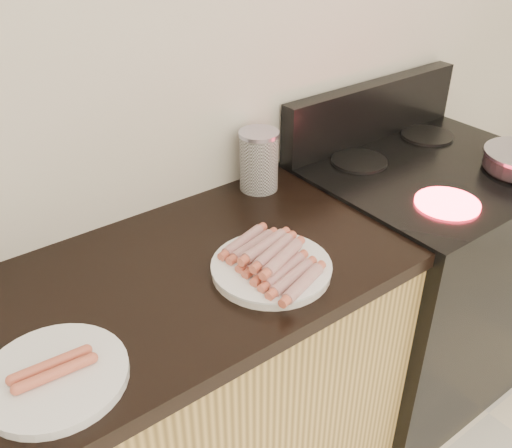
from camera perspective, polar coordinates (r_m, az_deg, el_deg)
wall_back at (r=1.49m, az=-9.97°, el=15.48°), size 4.00×0.04×2.60m
stove at (r=2.13m, az=15.57°, el=-5.54°), size 0.76×0.65×0.91m
stove_panel at (r=2.02m, az=11.55°, el=10.99°), size 0.76×0.06×0.20m
burner_near_left at (r=1.68m, az=18.59°, el=1.99°), size 0.18×0.18×0.01m
burner_far_left at (r=1.87m, az=10.27°, el=6.21°), size 0.18×0.18×0.01m
burner_far_right at (r=2.11m, az=16.74°, el=8.47°), size 0.18×0.18×0.01m
main_plate at (r=1.35m, az=1.54°, el=-4.55°), size 0.32×0.32×0.02m
side_plate at (r=1.16m, az=-19.47°, el=-14.20°), size 0.31×0.31×0.02m
hotdog_pile at (r=1.33m, az=1.56°, el=-3.49°), size 0.14×0.28×0.05m
plain_sausages at (r=1.14m, az=-19.65°, el=-13.48°), size 0.14×0.06×0.02m
canister at (r=1.67m, az=0.29°, el=6.37°), size 0.12×0.12×0.18m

